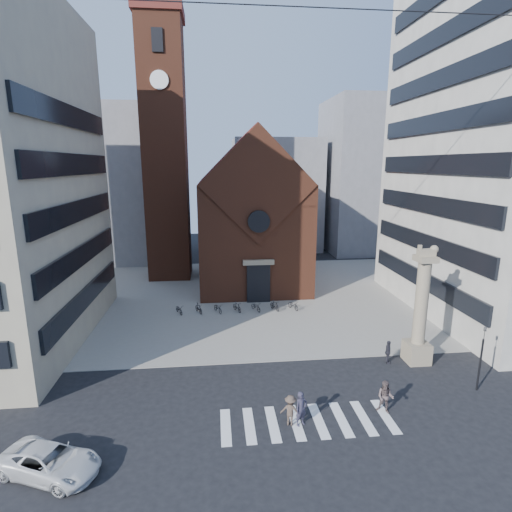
% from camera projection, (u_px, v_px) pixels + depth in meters
% --- Properties ---
extents(ground, '(120.00, 120.00, 0.00)m').
position_uv_depth(ground, '(288.00, 392.00, 25.13)').
color(ground, black).
rests_on(ground, ground).
extents(piazza, '(46.00, 30.00, 0.05)m').
position_uv_depth(piazza, '(256.00, 295.00, 43.53)').
color(piazza, gray).
rests_on(piazza, ground).
extents(zebra_crossing, '(10.20, 3.20, 0.01)m').
position_uv_depth(zebra_crossing, '(307.00, 421.00, 22.28)').
color(zebra_crossing, white).
rests_on(zebra_crossing, ground).
extents(church, '(12.00, 16.65, 18.00)m').
position_uv_depth(church, '(251.00, 216.00, 47.59)').
color(church, brown).
rests_on(church, ground).
extents(campanile, '(5.50, 5.50, 31.20)m').
position_uv_depth(campanile, '(165.00, 149.00, 47.70)').
color(campanile, brown).
rests_on(campanile, ground).
extents(bg_block_left, '(16.00, 14.00, 22.00)m').
position_uv_depth(bg_block_left, '(108.00, 185.00, 59.38)').
color(bg_block_left, gray).
rests_on(bg_block_left, ground).
extents(bg_block_mid, '(14.00, 12.00, 18.00)m').
position_uv_depth(bg_block_mid, '(275.00, 195.00, 67.32)').
color(bg_block_mid, gray).
rests_on(bg_block_mid, ground).
extents(bg_block_right, '(16.00, 14.00, 24.00)m').
position_uv_depth(bg_block_right, '(375.00, 177.00, 65.36)').
color(bg_block_right, gray).
rests_on(bg_block_right, ground).
extents(lion_column, '(1.63, 1.60, 8.68)m').
position_uv_depth(lion_column, '(420.00, 317.00, 28.27)').
color(lion_column, gray).
rests_on(lion_column, ground).
extents(traffic_light, '(0.13, 0.16, 4.30)m').
position_uv_depth(traffic_light, '(481.00, 357.00, 24.86)').
color(traffic_light, black).
rests_on(traffic_light, ground).
extents(white_car, '(5.23, 3.82, 1.32)m').
position_uv_depth(white_car, '(50.00, 462.00, 18.37)').
color(white_car, silver).
rests_on(white_car, ground).
extents(pedestrian_0, '(0.86, 0.75, 1.98)m').
position_uv_depth(pedestrian_0, '(301.00, 409.00, 21.78)').
color(pedestrian_0, '#2C2A3A').
rests_on(pedestrian_0, ground).
extents(pedestrian_1, '(1.21, 1.15, 1.96)m').
position_uv_depth(pedestrian_1, '(385.00, 397.00, 22.89)').
color(pedestrian_1, '#584846').
rests_on(pedestrian_1, ground).
extents(pedestrian_2, '(0.66, 1.08, 1.72)m').
position_uv_depth(pedestrian_2, '(388.00, 352.00, 28.64)').
color(pedestrian_2, '#2A2931').
rests_on(pedestrian_2, ground).
extents(pedestrian_3, '(1.28, 0.99, 1.75)m').
position_uv_depth(pedestrian_3, '(290.00, 410.00, 21.85)').
color(pedestrian_3, '#4B3C32').
rests_on(pedestrian_3, ground).
extents(scooter_0, '(1.20, 1.72, 0.86)m').
position_uv_depth(scooter_0, '(179.00, 309.00, 38.12)').
color(scooter_0, black).
rests_on(scooter_0, piazza).
extents(scooter_1, '(1.07, 1.62, 0.95)m').
position_uv_depth(scooter_1, '(199.00, 308.00, 38.30)').
color(scooter_1, black).
rests_on(scooter_1, piazza).
extents(scooter_2, '(1.20, 1.72, 0.86)m').
position_uv_depth(scooter_2, '(218.00, 308.00, 38.50)').
color(scooter_2, black).
rests_on(scooter_2, piazza).
extents(scooter_3, '(1.07, 1.62, 0.95)m').
position_uv_depth(scooter_3, '(237.00, 307.00, 38.67)').
color(scooter_3, black).
rests_on(scooter_3, piazza).
extents(scooter_4, '(1.20, 1.72, 0.86)m').
position_uv_depth(scooter_4, '(256.00, 306.00, 38.87)').
color(scooter_4, black).
rests_on(scooter_4, piazza).
extents(scooter_5, '(1.07, 1.62, 0.95)m').
position_uv_depth(scooter_5, '(275.00, 305.00, 39.05)').
color(scooter_5, black).
rests_on(scooter_5, piazza).
extents(scooter_6, '(1.20, 1.72, 0.86)m').
position_uv_depth(scooter_6, '(293.00, 305.00, 39.25)').
color(scooter_6, black).
rests_on(scooter_6, piazza).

